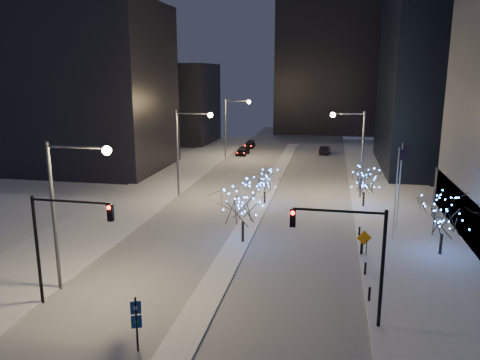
% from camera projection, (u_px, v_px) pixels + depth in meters
% --- Properties ---
extents(ground, '(160.00, 160.00, 0.00)m').
position_uv_depth(ground, '(195.00, 319.00, 27.60)').
color(ground, white).
rests_on(ground, ground).
extents(road, '(20.00, 130.00, 0.02)m').
position_uv_depth(road, '(271.00, 184.00, 61.08)').
color(road, '#9FA4AD').
rests_on(road, ground).
extents(median, '(2.00, 80.00, 0.15)m').
position_uv_depth(median, '(266.00, 193.00, 56.28)').
color(median, silver).
rests_on(median, ground).
extents(east_sidewalk, '(10.00, 90.00, 0.15)m').
position_uv_depth(east_sidewalk, '(409.00, 227.00, 43.91)').
color(east_sidewalk, silver).
rests_on(east_sidewalk, ground).
extents(west_sidewalk, '(8.00, 90.00, 0.15)m').
position_uv_depth(west_sidewalk, '(121.00, 210.00, 49.34)').
color(west_sidewalk, silver).
rests_on(west_sidewalk, ground).
extents(filler_west_near, '(22.00, 18.00, 24.00)m').
position_uv_depth(filler_west_near, '(87.00, 88.00, 68.42)').
color(filler_west_near, black).
rests_on(filler_west_near, ground).
extents(filler_west_far, '(18.00, 16.00, 16.00)m').
position_uv_depth(filler_west_far, '(170.00, 103.00, 97.64)').
color(filler_west_far, black).
rests_on(filler_west_far, ground).
extents(horizon_block, '(24.00, 14.00, 42.00)m').
position_uv_depth(horizon_block, '(329.00, 43.00, 109.78)').
color(horizon_block, black).
rests_on(horizon_block, ground).
extents(street_lamp_w_near, '(4.40, 0.56, 10.00)m').
position_uv_depth(street_lamp_w_near, '(67.00, 196.00, 29.73)').
color(street_lamp_w_near, '#595E66').
rests_on(street_lamp_w_near, ground).
extents(street_lamp_w_mid, '(4.40, 0.56, 10.00)m').
position_uv_depth(street_lamp_w_mid, '(186.00, 141.00, 53.65)').
color(street_lamp_w_mid, '#595E66').
rests_on(street_lamp_w_mid, ground).
extents(street_lamp_w_far, '(4.40, 0.56, 10.00)m').
position_uv_depth(street_lamp_w_far, '(231.00, 120.00, 77.56)').
color(street_lamp_w_far, '#595E66').
rests_on(street_lamp_w_far, ground).
extents(street_lamp_east, '(3.90, 0.56, 10.00)m').
position_uv_depth(street_lamp_east, '(355.00, 143.00, 52.97)').
color(street_lamp_east, '#595E66').
rests_on(street_lamp_east, ground).
extents(traffic_signal_west, '(5.26, 0.43, 7.00)m').
position_uv_depth(traffic_signal_west, '(59.00, 233.00, 28.11)').
color(traffic_signal_west, black).
rests_on(traffic_signal_west, ground).
extents(traffic_signal_east, '(5.26, 0.43, 7.00)m').
position_uv_depth(traffic_signal_east, '(354.00, 247.00, 25.82)').
color(traffic_signal_east, black).
rests_on(traffic_signal_east, ground).
extents(flagpoles, '(1.35, 2.60, 8.00)m').
position_uv_depth(flagpoles, '(399.00, 184.00, 40.53)').
color(flagpoles, silver).
rests_on(flagpoles, east_sidewalk).
extents(bollards, '(0.16, 12.16, 0.90)m').
position_uv_depth(bollards, '(364.00, 258.00, 35.12)').
color(bollards, black).
rests_on(bollards, east_sidewalk).
extents(car_near, '(2.07, 4.60, 1.53)m').
position_uv_depth(car_near, '(243.00, 151.00, 82.42)').
color(car_near, black).
rests_on(car_near, ground).
extents(car_mid, '(2.02, 4.43, 1.41)m').
position_uv_depth(car_mid, '(325.00, 150.00, 83.59)').
color(car_mid, black).
rests_on(car_mid, ground).
extents(car_far, '(1.91, 4.48, 1.29)m').
position_uv_depth(car_far, '(250.00, 145.00, 90.45)').
color(car_far, black).
rests_on(car_far, ground).
extents(holiday_tree_median_near, '(4.56, 4.56, 5.19)m').
position_uv_depth(holiday_tree_median_near, '(243.00, 204.00, 39.09)').
color(holiday_tree_median_near, black).
rests_on(holiday_tree_median_near, median).
extents(holiday_tree_median_far, '(3.17, 3.17, 3.66)m').
position_uv_depth(holiday_tree_median_far, '(265.00, 182.00, 51.09)').
color(holiday_tree_median_far, black).
rests_on(holiday_tree_median_far, median).
extents(holiday_tree_plaza_near, '(4.62, 4.62, 4.88)m').
position_uv_depth(holiday_tree_plaza_near, '(444.00, 216.00, 36.46)').
color(holiday_tree_plaza_near, black).
rests_on(holiday_tree_plaza_near, east_sidewalk).
extents(holiday_tree_plaza_far, '(4.22, 4.22, 4.36)m').
position_uv_depth(holiday_tree_plaza_far, '(365.00, 181.00, 49.72)').
color(holiday_tree_plaza_far, black).
rests_on(holiday_tree_plaza_far, east_sidewalk).
extents(wayfinding_sign, '(0.52, 0.29, 3.07)m').
position_uv_depth(wayfinding_sign, '(136.00, 319.00, 23.95)').
color(wayfinding_sign, black).
rests_on(wayfinding_sign, ground).
extents(construction_sign, '(1.19, 0.34, 2.01)m').
position_uv_depth(construction_sign, '(364.00, 240.00, 36.69)').
color(construction_sign, black).
rests_on(construction_sign, east_sidewalk).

